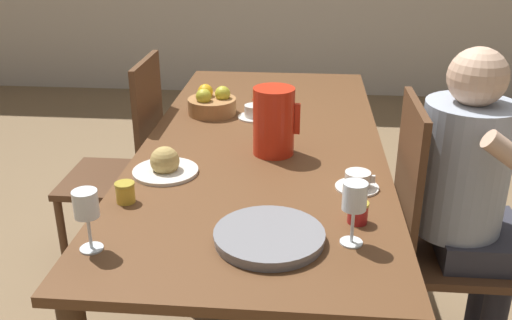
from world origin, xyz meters
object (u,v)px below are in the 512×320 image
(bread_plate, at_px, (165,165))
(jam_jar_amber, at_px, (358,211))
(person_seated, at_px, (471,188))
(wine_glass_water, at_px, (355,199))
(jam_jar_red, at_px, (125,191))
(fruit_bowl, at_px, (212,103))
(chair_opposite, at_px, (127,164))
(teacup_near_person, at_px, (357,182))
(red_pitcher, at_px, (274,121))
(serving_tray, at_px, (269,237))
(teacup_across, at_px, (254,113))
(wine_glass_juice, at_px, (86,208))
(chair_person_side, at_px, (435,234))

(bread_plate, distance_m, jam_jar_amber, 0.68)
(person_seated, height_order, wine_glass_water, person_seated)
(jam_jar_red, height_order, fruit_bowl, fruit_bowl)
(chair_opposite, distance_m, teacup_near_person, 1.19)
(red_pitcher, distance_m, serving_tray, 0.63)
(fruit_bowl, bearing_deg, teacup_near_person, -50.09)
(teacup_near_person, distance_m, teacup_across, 0.76)
(fruit_bowl, bearing_deg, wine_glass_juice, -97.03)
(wine_glass_juice, bearing_deg, serving_tray, 9.79)
(teacup_near_person, relative_size, jam_jar_amber, 2.19)
(wine_glass_juice, height_order, teacup_near_person, wine_glass_juice)
(chair_person_side, relative_size, serving_tray, 3.33)
(chair_opposite, xyz_separation_m, bread_plate, (0.33, -0.57, 0.26))
(wine_glass_juice, relative_size, jam_jar_amber, 2.65)
(person_seated, xyz_separation_m, jam_jar_amber, (-0.41, -0.36, 0.08))
(chair_person_side, xyz_separation_m, teacup_near_person, (-0.30, -0.13, 0.26))
(chair_opposite, relative_size, red_pitcher, 4.04)
(wine_glass_water, bearing_deg, wine_glass_juice, -172.40)
(chair_person_side, bearing_deg, jam_jar_amber, -41.82)
(wine_glass_water, relative_size, bread_plate, 0.80)
(chair_person_side, distance_m, teacup_near_person, 0.42)
(teacup_near_person, distance_m, jam_jar_amber, 0.22)
(jam_jar_amber, xyz_separation_m, fruit_bowl, (-0.57, 0.92, 0.01))
(red_pitcher, height_order, bread_plate, red_pitcher)
(wine_glass_juice, bearing_deg, wine_glass_water, 7.60)
(teacup_near_person, height_order, serving_tray, teacup_near_person)
(fruit_bowl, bearing_deg, serving_tray, -72.80)
(red_pitcher, distance_m, wine_glass_juice, 0.82)
(jam_jar_amber, bearing_deg, chair_person_side, 48.18)
(jam_jar_amber, bearing_deg, bread_plate, 155.60)
(teacup_near_person, bearing_deg, serving_tray, -126.70)
(red_pitcher, xyz_separation_m, teacup_near_person, (0.29, -0.27, -0.10))
(person_seated, xyz_separation_m, wine_glass_water, (-0.44, -0.47, 0.18))
(wine_glass_water, xyz_separation_m, fruit_bowl, (-0.54, 1.03, -0.08))
(teacup_near_person, xyz_separation_m, fruit_bowl, (-0.58, 0.70, 0.02))
(wine_glass_water, bearing_deg, serving_tray, -177.09)
(chair_opposite, xyz_separation_m, teacup_across, (0.57, 0.02, 0.26))
(chair_person_side, distance_m, wine_glass_water, 0.68)
(teacup_near_person, bearing_deg, jam_jar_amber, -94.14)
(person_seated, height_order, serving_tray, person_seated)
(person_seated, bearing_deg, jam_jar_amber, -49.16)
(wine_glass_juice, height_order, teacup_across, wine_glass_juice)
(person_seated, height_order, bread_plate, person_seated)
(serving_tray, bearing_deg, red_pitcher, 92.46)
(chair_person_side, bearing_deg, person_seated, 91.60)
(serving_tray, height_order, jam_jar_red, jam_jar_red)
(person_seated, relative_size, bread_plate, 5.31)
(chair_opposite, bearing_deg, red_pitcher, -118.26)
(red_pitcher, xyz_separation_m, teacup_across, (-0.11, 0.39, -0.10))
(person_seated, height_order, fruit_bowl, person_seated)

